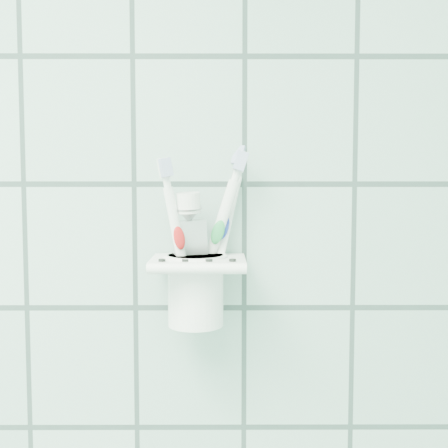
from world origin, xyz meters
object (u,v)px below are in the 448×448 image
at_px(holder_bracket, 198,264).
at_px(toothpaste_tube, 193,245).
at_px(cup, 196,287).
at_px(toothbrush_orange, 191,230).
at_px(toothbrush_pink, 193,238).
at_px(toothbrush_blue, 205,227).

relative_size(holder_bracket, toothpaste_tube, 0.72).
distance_m(cup, toothbrush_orange, 0.07).
height_order(holder_bracket, toothbrush_pink, toothbrush_pink).
height_order(toothbrush_blue, toothpaste_tube, toothbrush_blue).
height_order(toothbrush_pink, toothbrush_blue, toothbrush_blue).
bearing_deg(toothbrush_blue, toothbrush_pink, -128.22).
relative_size(toothbrush_orange, toothpaste_tube, 1.35).
distance_m(toothbrush_pink, toothbrush_orange, 0.02).
distance_m(toothbrush_orange, toothpaste_tube, 0.02).
distance_m(cup, toothpaste_tube, 0.05).
relative_size(cup, toothbrush_blue, 0.39).
bearing_deg(holder_bracket, toothbrush_blue, -0.74).
bearing_deg(holder_bracket, toothbrush_orange, 121.59).
relative_size(cup, toothbrush_pink, 0.44).
bearing_deg(toothbrush_orange, cup, -62.76).
bearing_deg(holder_bracket, toothpaste_tube, 116.43).
distance_m(holder_bracket, toothpaste_tube, 0.03).
relative_size(holder_bracket, toothbrush_blue, 0.51).
distance_m(cup, toothbrush_blue, 0.07).
relative_size(holder_bracket, toothbrush_pink, 0.57).
distance_m(toothbrush_blue, toothpaste_tube, 0.03).
relative_size(holder_bracket, toothbrush_orange, 0.53).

